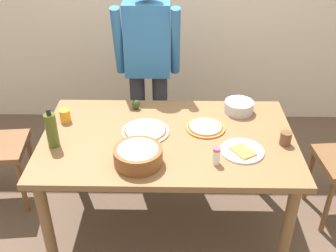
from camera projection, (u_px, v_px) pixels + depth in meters
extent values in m
plane|color=brown|center=(168.00, 224.00, 2.96)|extent=(8.00, 8.00, 0.00)
cube|color=brown|center=(168.00, 140.00, 2.57)|extent=(1.60, 0.96, 0.04)
cylinder|color=brown|center=(47.00, 228.00, 2.44)|extent=(0.07, 0.07, 0.72)
cylinder|color=brown|center=(287.00, 231.00, 2.42)|extent=(0.07, 0.07, 0.72)
cylinder|color=brown|center=(75.00, 151.00, 3.12)|extent=(0.07, 0.07, 0.72)
cylinder|color=brown|center=(263.00, 152.00, 3.10)|extent=(0.07, 0.07, 0.72)
cylinder|color=#2D2D38|center=(139.00, 120.00, 3.38)|extent=(0.12, 0.12, 0.85)
cylinder|color=#2D2D38|center=(160.00, 120.00, 3.38)|extent=(0.12, 0.12, 0.85)
cube|color=#2D6BAD|center=(147.00, 39.00, 3.01)|extent=(0.34, 0.20, 0.55)
cylinder|color=#2D6BAD|center=(118.00, 41.00, 2.97)|extent=(0.07, 0.21, 0.55)
cylinder|color=#2D6BAD|center=(175.00, 42.00, 2.97)|extent=(0.07, 0.21, 0.55)
cylinder|color=brown|center=(23.00, 188.00, 2.96)|extent=(0.04, 0.04, 0.45)
cylinder|color=brown|center=(32.00, 160.00, 3.25)|extent=(0.04, 0.04, 0.45)
cylinder|color=brown|center=(309.00, 176.00, 3.07)|extent=(0.04, 0.04, 0.45)
cylinder|color=brown|center=(327.00, 207.00, 2.78)|extent=(0.04, 0.04, 0.45)
cylinder|color=beige|center=(145.00, 132.00, 2.60)|extent=(0.31, 0.31, 0.01)
cylinder|color=#B22D1E|center=(145.00, 131.00, 2.60)|extent=(0.27, 0.27, 0.00)
cylinder|color=beige|center=(145.00, 130.00, 2.59)|extent=(0.25, 0.25, 0.00)
cylinder|color=#C67A33|center=(205.00, 128.00, 2.64)|extent=(0.26, 0.26, 0.01)
cylinder|color=#B22D1E|center=(206.00, 127.00, 2.63)|extent=(0.22, 0.22, 0.00)
cylinder|color=beige|center=(206.00, 126.00, 2.63)|extent=(0.21, 0.21, 0.00)
cylinder|color=white|center=(242.00, 151.00, 2.42)|extent=(0.26, 0.26, 0.01)
cube|color=#CC8438|center=(243.00, 151.00, 2.40)|extent=(0.16, 0.17, 0.01)
cylinder|color=brown|center=(138.00, 156.00, 2.30)|extent=(0.28, 0.28, 0.10)
ellipsoid|color=beige|center=(138.00, 150.00, 2.28)|extent=(0.25, 0.25, 0.05)
cylinder|color=#B7B7BC|center=(239.00, 107.00, 2.81)|extent=(0.20, 0.20, 0.08)
cylinder|color=#47561E|center=(52.00, 130.00, 2.42)|extent=(0.07, 0.07, 0.22)
cylinder|color=black|center=(48.00, 112.00, 2.35)|extent=(0.03, 0.03, 0.04)
cylinder|color=orange|center=(65.00, 116.00, 2.70)|extent=(0.07, 0.07, 0.08)
cylinder|color=brown|center=(286.00, 138.00, 2.47)|extent=(0.07, 0.07, 0.08)
cylinder|color=white|center=(216.00, 157.00, 2.30)|extent=(0.04, 0.04, 0.09)
cylinder|color=#D84C66|center=(217.00, 149.00, 2.27)|extent=(0.04, 0.04, 0.02)
ellipsoid|color=#2D4219|center=(136.00, 104.00, 2.84)|extent=(0.06, 0.06, 0.07)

